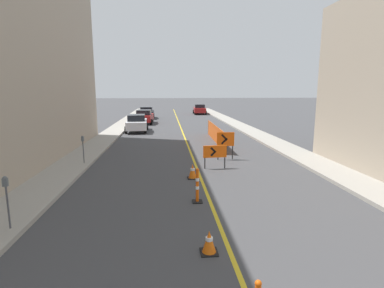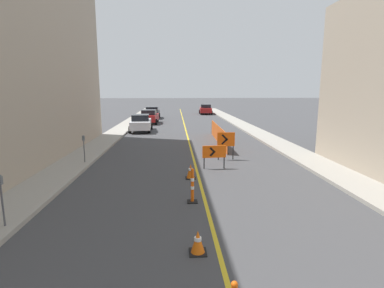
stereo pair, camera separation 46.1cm
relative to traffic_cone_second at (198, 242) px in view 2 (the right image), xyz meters
name	(u,v)px [view 2 (the right image)]	position (x,y,z in m)	size (l,w,h in m)	color
lane_stripe	(185,129)	(0.51, 23.19, -0.27)	(0.12, 63.34, 0.01)	gold
sidewalk_left	(122,129)	(-5.78, 23.19, -0.20)	(1.87, 63.34, 0.15)	#9E998E
sidewalk_right	(247,128)	(6.79, 23.19, -0.20)	(1.87, 63.34, 0.15)	#9E998E
traffic_cone_second	(198,242)	(0.00, 0.00, 0.00)	(0.42, 0.42, 0.56)	black
traffic_cone_third	(191,171)	(0.14, 6.11, 0.04)	(0.45, 0.45, 0.64)	black
delineator_post_rear	(192,188)	(0.06, 3.28, 0.25)	(0.35, 0.35, 1.20)	black
arrow_barricade_primary	(214,153)	(1.38, 7.69, 0.54)	(1.17, 0.13, 1.15)	#EF560C
arrow_barricade_secondary	(226,141)	(2.28, 9.58, 0.80)	(0.96, 0.11, 1.53)	#EF560C
safety_mesh_fence	(218,134)	(2.65, 15.09, 0.34)	(0.16, 8.78, 1.23)	#EF560C
parked_car_curb_near	(141,123)	(-3.72, 21.59, 0.52)	(2.04, 4.39, 1.59)	silver
parked_car_curb_mid	(149,117)	(-3.50, 28.28, 0.52)	(2.01, 4.38, 1.59)	maroon
parked_car_curb_far	(152,112)	(-3.62, 34.75, 0.52)	(1.93, 4.31, 1.59)	black
parked_car_opposite_side	(206,109)	(4.39, 41.55, 0.52)	(2.04, 4.39, 1.59)	maroon
parking_meter_near_curb	(1,190)	(-5.20, 1.42, 0.90)	(0.12, 0.11, 1.45)	#4C4C51
parking_meter_far_curb	(84,143)	(-5.20, 8.83, 0.86)	(0.12, 0.11, 1.40)	#4C4C51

